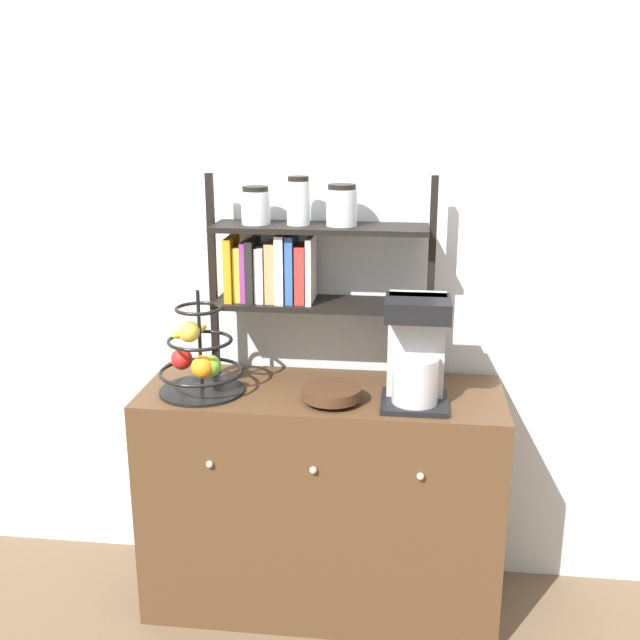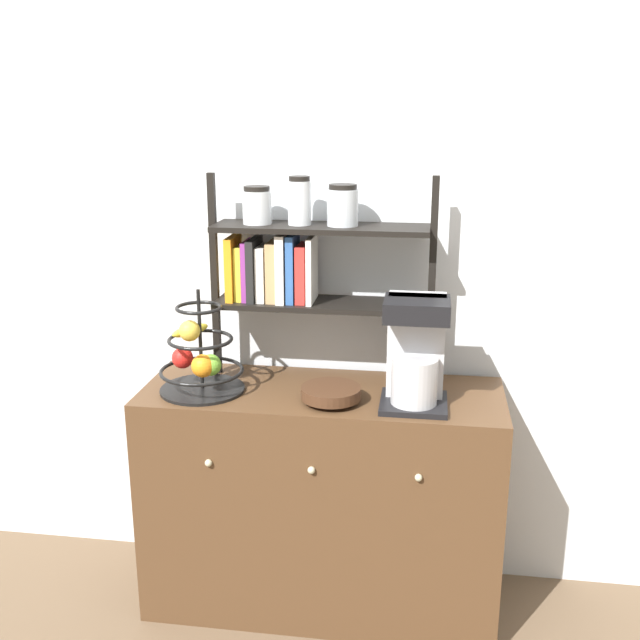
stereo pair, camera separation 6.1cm
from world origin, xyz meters
name	(u,v)px [view 2 (the right image)]	position (x,y,z in m)	size (l,w,h in m)	color
ground_plane	(312,638)	(0.00, 0.00, 0.00)	(12.00, 12.00, 0.00)	brown
wall_back	(333,233)	(0.00, 0.49, 1.30)	(7.00, 0.05, 2.60)	silver
sideboard	(322,498)	(0.00, 0.22, 0.40)	(1.21, 0.46, 0.81)	#4C331E
coffee_maker	(415,353)	(0.31, 0.16, 0.98)	(0.21, 0.21, 0.35)	black
fruit_stand	(199,359)	(-0.40, 0.16, 0.92)	(0.28, 0.28, 0.35)	black
wooden_bowl	(331,393)	(0.04, 0.13, 0.84)	(0.19, 0.19, 0.05)	#422819
shelf_hutch	(295,256)	(-0.11, 0.35, 1.24)	(0.77, 0.20, 0.71)	black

